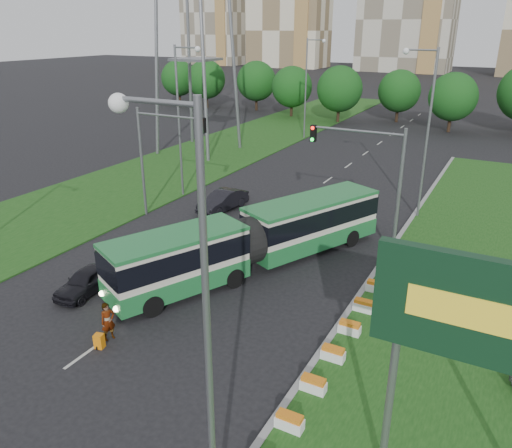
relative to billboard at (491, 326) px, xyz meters
The scene contains 17 objects.
ground 14.97m from the billboard, 153.89° to the left, with size 360.00×360.00×0.00m, color black.
grass_median 15.29m from the billboard, 86.93° to the left, with size 14.00×60.00×0.15m, color #184413.
median_kerb 16.48m from the billboard, 113.88° to the left, with size 0.30×60.00×0.18m, color gray.
left_verge 43.75m from the billboard, 134.29° to the left, with size 12.00×110.00×0.10m, color #184413.
lane_markings 30.77m from the billboard, 120.39° to the left, with size 0.20×100.00×0.01m, color #B2B3AC, non-canonical shape.
flower_planters 9.20m from the billboard, 140.32° to the left, with size 1.10×13.70×0.60m, color white, non-canonical shape.
billboard is the anchor object (origin of this frame).
traffic_mast_median 17.68m from the billboard, 115.03° to the left, with size 5.76×0.32×8.00m.
traffic_mast_left 27.16m from the billboard, 146.45° to the left, with size 5.76×0.32×8.00m.
street_lamps 22.11m from the billboard, 133.62° to the left, with size 36.00×60.00×12.00m, color gray, non-canonical shape.
tree_line 61.07m from the billboard, 92.11° to the left, with size 120.00×8.00×9.00m, color #144B15, non-canonical shape.
midrise_west 189.68m from the billboard, 124.51° to the left, with size 22.00×14.00×36.00m, color beige.
articulated_bus 17.66m from the billboard, 139.45° to the left, with size 2.78×17.84×2.94m.
car_left_near 20.42m from the billboard, 167.80° to the left, with size 1.58×3.94×1.34m, color black.
car_left_far 27.51m from the billboard, 136.59° to the left, with size 1.61×4.62×1.52m, color black.
pedestrian 16.05m from the billboard, behind, with size 0.67×0.44×1.84m, color gray.
shopping_trolley 16.12m from the billboard, behind, with size 0.39×0.42×0.68m.
Camera 1 is at (12.08, -18.36, 13.25)m, focal length 35.00 mm.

